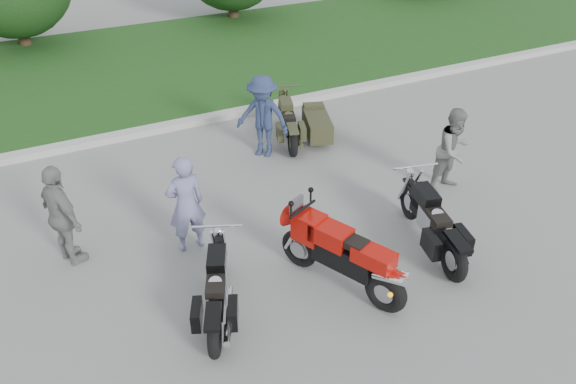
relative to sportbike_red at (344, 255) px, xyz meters
name	(u,v)px	position (x,y,z in m)	size (l,w,h in m)	color
ground	(313,279)	(-0.30, 0.34, -0.62)	(80.00, 80.00, 0.00)	gray
curb	(192,122)	(-0.30, 6.34, -0.54)	(60.00, 0.30, 0.15)	#B8B5AD
grass_strip	(147,66)	(-0.30, 10.49, -0.55)	(60.00, 8.00, 0.14)	#23571E
sportbike_red	(344,255)	(0.00, 0.00, 0.00)	(1.10, 2.08, 1.05)	black
cruiser_left	(217,293)	(-1.87, 0.27, -0.20)	(0.95, 2.00, 0.82)	black
cruiser_right	(434,226)	(1.80, 0.16, -0.16)	(0.68, 2.30, 0.90)	black
cruiser_sidecar	(305,125)	(1.72, 4.49, -0.24)	(1.42, 2.05, 0.81)	black
person_stripe	(186,204)	(-1.75, 1.95, 0.24)	(0.62, 0.41, 1.71)	#7777A2
person_grey	(454,150)	(3.27, 1.52, 0.21)	(0.80, 0.62, 1.65)	gray
person_denim	(263,117)	(0.62, 4.30, 0.26)	(1.14, 0.65, 1.76)	navy
person_back	(62,216)	(-3.55, 2.45, 0.24)	(1.01, 0.42, 1.73)	gray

